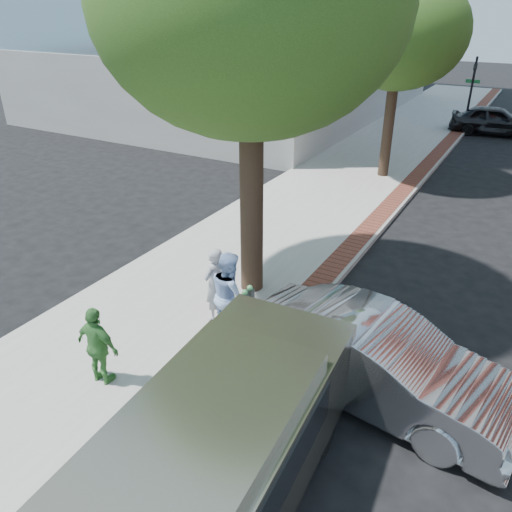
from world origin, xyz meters
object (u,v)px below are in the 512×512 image
Objects in this scene: person_gray at (214,284)px; parking_meter at (248,307)px; person_officer at (230,294)px; person_green at (98,346)px; bg_car at (495,120)px; sedan_silver at (375,361)px; van at (222,447)px.

parking_meter is at bearing 61.52° from person_gray.
person_officer is 2.68m from person_green.
person_officer is at bearing 167.58° from bg_car.
sedan_silver is at bearing 83.52° from person_gray.
person_green is 3.30m from van.
person_gray is at bearing -103.31° from person_green.
person_gray is 0.30× the size of van.
person_officer is 0.42× the size of bg_car.
parking_meter is 0.96× the size of person_green.
person_officer is 0.33× the size of van.
person_green is at bearing 124.30° from sedan_silver.
person_officer reaches higher than parking_meter.
person_gray is 4.42m from van.
parking_meter reaches higher than sedan_silver.
person_gray is 0.34× the size of sedan_silver.
van reaches higher than person_gray.
van reaches higher than bg_car.
sedan_silver is 22.20m from bg_car.
bg_car is (-0.72, 22.19, -0.04)m from sedan_silver.
sedan_silver is (3.66, -0.53, -0.18)m from person_gray.
person_officer is at bearing 117.49° from van.
bg_car is 25.26m from van.
parking_meter is 0.27× the size of van.
van reaches higher than sedan_silver.
parking_meter is 1.45m from person_gray.
van is (3.17, -0.90, 0.17)m from person_green.
person_gray is 0.38× the size of bg_car.
sedan_silver reaches higher than bg_car.
van is at bearing 165.10° from person_officer.
person_officer reaches higher than sedan_silver.
parking_meter is 0.31× the size of sedan_silver.
person_green is at bearing 107.50° from person_officer.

